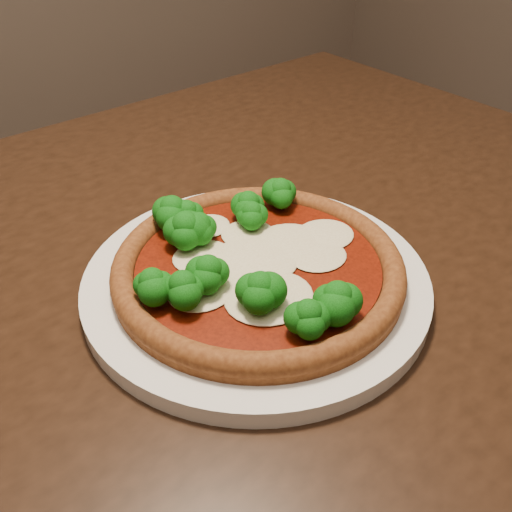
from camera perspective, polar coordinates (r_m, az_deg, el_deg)
dining_table at (r=0.68m, az=-6.38°, el=-6.58°), size 1.38×1.01×0.75m
plate at (r=0.57m, az=0.00°, el=-2.50°), size 0.34×0.34×0.02m
pizza at (r=0.56m, az=-0.43°, el=-0.61°), size 0.29×0.29×0.06m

